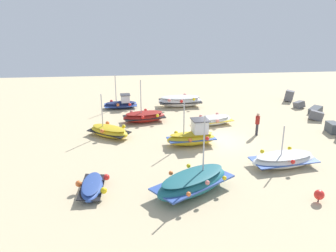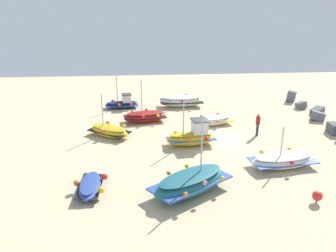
{
  "view_description": "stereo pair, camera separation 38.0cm",
  "coord_description": "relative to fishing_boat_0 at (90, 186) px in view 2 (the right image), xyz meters",
  "views": [
    {
      "loc": [
        24.1,
        -6.03,
        9.71
      ],
      "look_at": [
        -1.02,
        -3.54,
        0.9
      ],
      "focal_mm": 38.42,
      "sensor_mm": 36.0,
      "label": 1
    },
    {
      "loc": [
        24.13,
        -5.65,
        9.71
      ],
      "look_at": [
        -1.02,
        -3.54,
        0.9
      ],
      "focal_mm": 38.42,
      "sensor_mm": 36.0,
      "label": 2
    }
  ],
  "objects": [
    {
      "name": "ground_plane",
      "position": [
        -6.7,
        8.38,
        -0.31
      ],
      "size": [
        50.27,
        50.27,
        0.0
      ],
      "primitive_type": "plane",
      "color": "#C6B289"
    },
    {
      "name": "fishing_boat_0",
      "position": [
        0.0,
        0.0,
        0.0
      ],
      "size": [
        3.07,
        1.78,
        0.72
      ],
      "rotation": [
        0.0,
        0.0,
        6.24
      ],
      "color": "#2D4C9E",
      "rests_on": "ground_plane"
    },
    {
      "name": "fishing_boat_1",
      "position": [
        -11.57,
        3.2,
        0.16
      ],
      "size": [
        2.14,
        3.8,
        3.65
      ],
      "rotation": [
        0.0,
        0.0,
        1.76
      ],
      "color": "maroon",
      "rests_on": "ground_plane"
    },
    {
      "name": "fishing_boat_2",
      "position": [
        -2.06,
        11.47,
        0.13
      ],
      "size": [
        2.4,
        4.41,
        2.68
      ],
      "rotation": [
        0.0,
        0.0,
        1.73
      ],
      "color": "white",
      "rests_on": "ground_plane"
    },
    {
      "name": "fishing_boat_3",
      "position": [
        -15.91,
        6.83,
        0.25
      ],
      "size": [
        2.13,
        4.23,
        1.13
      ],
      "rotation": [
        0.0,
        0.0,
        4.72
      ],
      "color": "white",
      "rests_on": "ground_plane"
    },
    {
      "name": "fishing_boat_4",
      "position": [
        -8.32,
        0.43,
        0.12
      ],
      "size": [
        3.11,
        3.53,
        3.27
      ],
      "rotation": [
        0.0,
        0.0,
        0.94
      ],
      "color": "gold",
      "rests_on": "ground_plane"
    },
    {
      "name": "fishing_boat_5",
      "position": [
        -6.07,
        6.43,
        0.33
      ],
      "size": [
        1.98,
        3.64,
        3.47
      ],
      "rotation": [
        0.0,
        0.0,
        1.68
      ],
      "color": "gold",
      "rests_on": "ground_plane"
    },
    {
      "name": "fishing_boat_6",
      "position": [
        -15.86,
        1.16,
        0.13
      ],
      "size": [
        1.76,
        3.26,
        3.28
      ],
      "rotation": [
        0.0,
        0.0,
        1.66
      ],
      "color": "navy",
      "rests_on": "ground_plane"
    },
    {
      "name": "fishing_boat_7",
      "position": [
        0.59,
        5.35,
        0.28
      ],
      "size": [
        4.23,
        4.94,
        4.19
      ],
      "rotation": [
        0.0,
        0.0,
        5.32
      ],
      "color": "#1E6670",
      "rests_on": "ground_plane"
    },
    {
      "name": "fishing_boat_8",
      "position": [
        -10.33,
        8.85,
        0.07
      ],
      "size": [
        2.16,
        3.51,
        0.73
      ],
      "rotation": [
        0.0,
        0.0,
        1.81
      ],
      "color": "white",
      "rests_on": "ground_plane"
    },
    {
      "name": "person_walking",
      "position": [
        -7.55,
        11.63,
        0.7
      ],
      "size": [
        0.32,
        0.32,
        1.75
      ],
      "rotation": [
        0.0,
        0.0,
        1.59
      ],
      "color": "#2D2D38",
      "rests_on": "ground_plane"
    },
    {
      "name": "mooring_buoy_0",
      "position": [
        2.17,
        11.58,
        0.09
      ],
      "size": [
        0.52,
        0.52,
        0.66
      ],
      "color": "#3F3F42",
      "rests_on": "ground_plane"
    }
  ]
}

